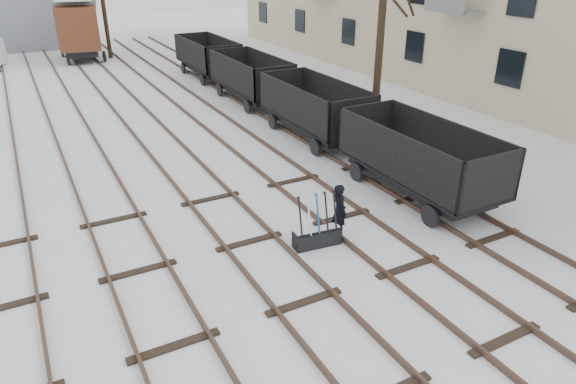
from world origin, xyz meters
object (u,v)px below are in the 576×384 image
object	(u,v)px
worker	(339,211)
freight_wagon_a	(418,169)
box_van_wagon	(78,24)
ground_frame	(317,236)

from	to	relation	value
worker	freight_wagon_a	size ratio (longest dim) A/B	0.28
freight_wagon_a	box_van_wagon	world-z (taller)	box_van_wagon
ground_frame	box_van_wagon	size ratio (longest dim) A/B	0.26
freight_wagon_a	worker	bearing A→B (deg)	-163.38
ground_frame	worker	bearing A→B (deg)	13.60
worker	freight_wagon_a	distance (m)	3.86
ground_frame	freight_wagon_a	distance (m)	4.65
worker	box_van_wagon	bearing A→B (deg)	8.55
ground_frame	freight_wagon_a	world-z (taller)	freight_wagon_a
worker	freight_wagon_a	bearing A→B (deg)	-69.20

